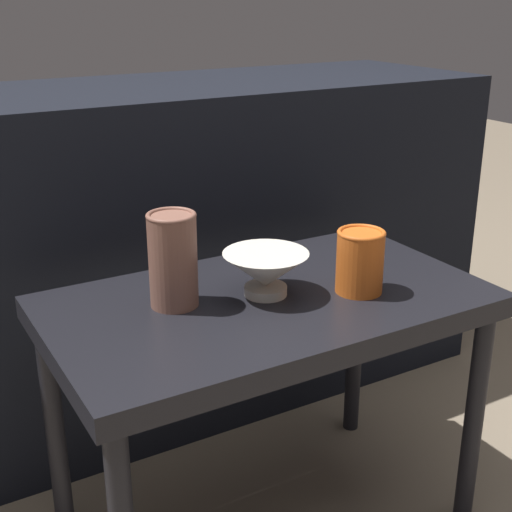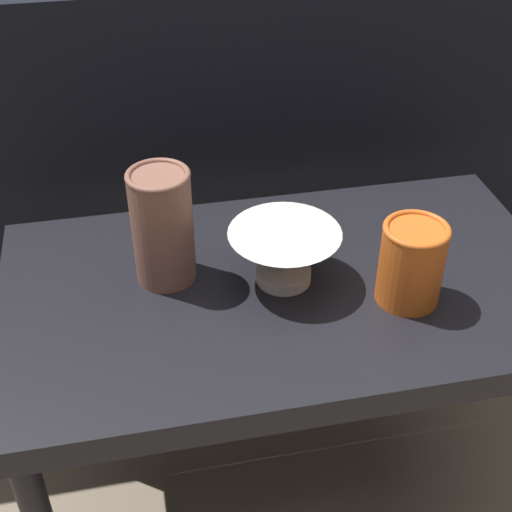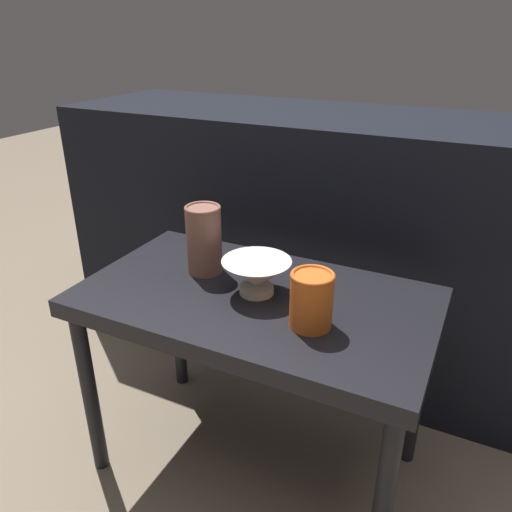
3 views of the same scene
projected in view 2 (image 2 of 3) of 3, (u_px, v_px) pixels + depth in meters
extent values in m
plane|color=#7F705B|center=(278.00, 499.00, 1.27)|extent=(8.00, 8.00, 0.00)
cube|color=black|center=(284.00, 294.00, 0.99)|extent=(0.77, 0.44, 0.04)
cylinder|color=black|center=(58.00, 363.00, 1.22)|extent=(0.04, 0.04, 0.46)
cylinder|color=black|center=(440.00, 309.00, 1.34)|extent=(0.04, 0.04, 0.46)
cube|color=black|center=(220.00, 151.00, 1.48)|extent=(1.70, 0.50, 0.80)
cylinder|color=silver|center=(282.00, 275.00, 0.97)|extent=(0.08, 0.08, 0.02)
cone|color=silver|center=(282.00, 252.00, 0.95)|extent=(0.15, 0.15, 0.06)
cylinder|color=brown|center=(163.00, 228.00, 0.94)|extent=(0.08, 0.08, 0.16)
torus|color=brown|center=(158.00, 175.00, 0.89)|extent=(0.08, 0.08, 0.01)
cylinder|color=orange|center=(411.00, 265.00, 0.92)|extent=(0.08, 0.08, 0.11)
torus|color=orange|center=(417.00, 229.00, 0.88)|extent=(0.09, 0.09, 0.01)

